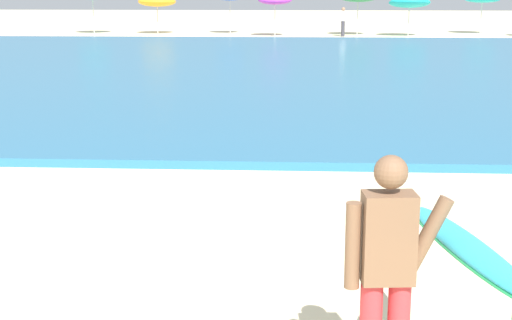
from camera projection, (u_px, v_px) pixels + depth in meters
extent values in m
cube|color=teal|center=(233.00, 67.00, 25.16)|extent=(120.00, 28.00, 0.14)
cube|color=brown|center=(388.00, 238.00, 4.85)|extent=(0.36, 0.25, 0.60)
sphere|color=brown|center=(391.00, 172.00, 4.75)|extent=(0.22, 0.22, 0.22)
cylinder|color=brown|center=(353.00, 246.00, 4.85)|extent=(0.10, 0.10, 0.58)
cylinder|color=brown|center=(429.00, 233.00, 4.88)|extent=(0.32, 0.13, 0.51)
ellipsoid|color=#33BCD6|center=(464.00, 244.00, 4.88)|extent=(0.49, 2.40, 0.30)
ellipsoid|color=green|center=(464.00, 247.00, 4.89)|extent=(0.52, 2.49, 0.26)
cylinder|color=beige|center=(93.00, 15.00, 43.32)|extent=(0.05, 0.05, 2.09)
cylinder|color=beige|center=(158.00, 19.00, 43.20)|extent=(0.05, 0.05, 1.74)
ellipsoid|color=#F4A31E|center=(157.00, 2.00, 42.98)|extent=(2.17, 2.18, 0.61)
cylinder|color=beige|center=(230.00, 16.00, 43.25)|extent=(0.05, 0.05, 2.05)
cylinder|color=beige|center=(275.00, 19.00, 41.09)|extent=(0.05, 0.05, 1.89)
ellipsoid|color=purple|center=(275.00, 0.00, 40.86)|extent=(1.86, 1.88, 0.59)
cylinder|color=beige|center=(357.00, 17.00, 41.94)|extent=(0.05, 0.05, 2.01)
cylinder|color=beige|center=(409.00, 20.00, 41.16)|extent=(0.05, 0.05, 1.74)
ellipsoid|color=#19ADB2|center=(410.00, 3.00, 40.94)|extent=(2.26, 2.30, 0.75)
cylinder|color=beige|center=(481.00, 17.00, 43.16)|extent=(0.05, 0.05, 1.90)
cylinder|color=#383842|center=(343.00, 29.00, 41.08)|extent=(0.20, 0.20, 0.84)
cube|color=white|center=(343.00, 16.00, 40.92)|extent=(0.32, 0.20, 0.54)
sphere|color=#9E7051|center=(343.00, 9.00, 40.84)|extent=(0.20, 0.20, 0.20)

